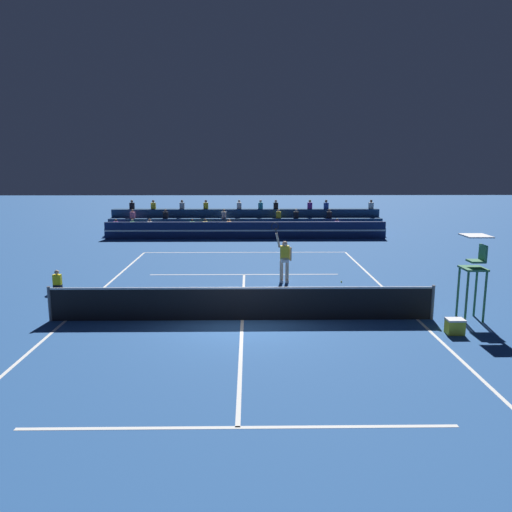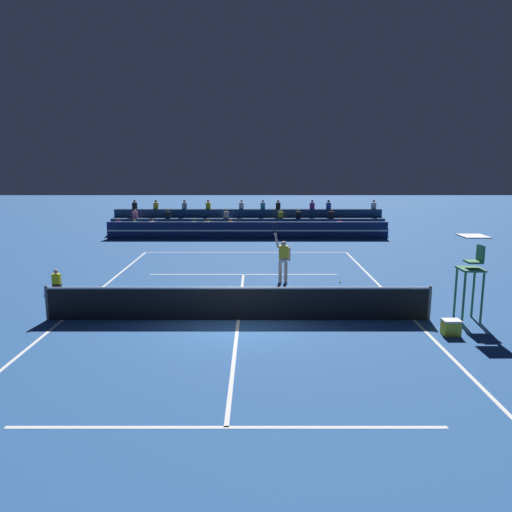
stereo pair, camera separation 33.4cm
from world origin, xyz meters
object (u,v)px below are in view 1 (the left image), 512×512
at_px(ball_kid_courtside, 58,283).
at_px(equipment_cooler, 455,326).
at_px(umpire_chair, 475,266).
at_px(tennis_ball, 341,282).
at_px(tennis_player, 284,259).

bearing_deg(ball_kid_courtside, equipment_cooler, -20.55).
distance_m(umpire_chair, tennis_ball, 6.07).
xyz_separation_m(umpire_chair, ball_kid_courtside, (-14.25, 3.58, -1.39)).
relative_size(umpire_chair, equipment_cooler, 5.34).
bearing_deg(umpire_chair, equipment_cooler, -128.06).
distance_m(umpire_chair, tennis_player, 7.48).
distance_m(umpire_chair, ball_kid_courtside, 14.76).
bearing_deg(tennis_player, equipment_cooler, -54.86).
bearing_deg(tennis_player, umpire_chair, -42.00).
height_order(tennis_player, equipment_cooler, tennis_player).
relative_size(tennis_player, tennis_ball, 36.81).
height_order(umpire_chair, ball_kid_courtside, umpire_chair).
height_order(ball_kid_courtside, equipment_cooler, ball_kid_courtside).
distance_m(umpire_chair, equipment_cooler, 2.28).
bearing_deg(tennis_ball, umpire_chair, -56.99).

